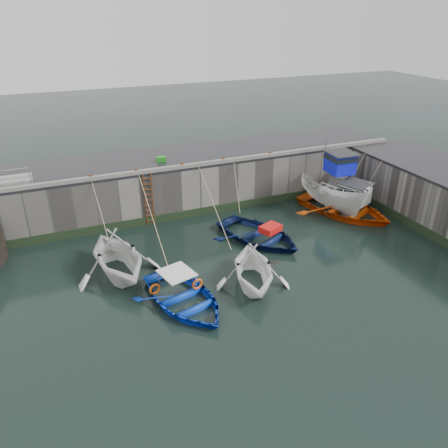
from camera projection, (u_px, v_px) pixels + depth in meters
name	position (u px, v px, depth m)	size (l,w,h in m)	color
ground	(255.00, 313.00, 18.45)	(120.00, 120.00, 0.00)	black
quay_back	(170.00, 182.00, 28.10)	(30.00, 5.00, 3.00)	slate
road_back	(168.00, 158.00, 27.40)	(30.00, 5.00, 0.16)	black
kerb_back	(179.00, 167.00, 25.38)	(30.00, 0.30, 0.20)	slate
algae_back	(183.00, 215.00, 26.56)	(30.00, 0.08, 0.50)	black
algae_right	(426.00, 232.00, 24.51)	(0.08, 15.00, 0.50)	black
ladder	(149.00, 200.00, 25.24)	(0.51, 0.08, 3.20)	#3F1E0F
boat_near_white	(119.00, 274.00, 21.16)	(4.30, 4.98, 2.63)	silver
boat_near_white_rope	(107.00, 241.00, 24.15)	(0.04, 3.43, 3.10)	tan
boat_near_blue	(184.00, 303.00, 19.05)	(3.57, 5.00, 1.04)	#0C3AC1
boat_near_blue_rope	(153.00, 247.00, 23.47)	(0.04, 6.27, 3.10)	tan
boat_near_blacktrim	(252.00, 283.00, 20.42)	(3.74, 4.33, 2.28)	white
boat_near_blacktrim_rope	(212.00, 235.00, 24.74)	(0.04, 6.06, 3.10)	tan
boat_near_navy	(258.00, 239.00, 24.27)	(3.77, 5.28, 1.09)	#0A1743
boat_near_navy_rope	(234.00, 216.00, 27.05)	(0.04, 3.12, 3.10)	tan
boat_far_white	(332.00, 188.00, 27.98)	(3.08, 7.35, 5.79)	silver
boat_far_orange	(344.00, 208.00, 27.12)	(6.43, 7.36, 4.27)	#FF570D
fish_crate	(161.00, 159.00, 26.54)	(0.54, 0.37, 0.28)	#198B1A
railing	(16.00, 179.00, 23.23)	(1.60, 1.05, 1.00)	#A5A8AD
bollard_a	(91.00, 177.00, 23.72)	(0.18, 0.18, 0.28)	#3F1E0F
bollard_b	(136.00, 171.00, 24.58)	(0.18, 0.18, 0.28)	#3F1E0F
bollard_c	(182.00, 165.00, 25.51)	(0.18, 0.18, 0.28)	#3F1E0F
bollard_d	(223.00, 160.00, 26.40)	(0.18, 0.18, 0.28)	#3F1E0F
bollard_e	(270.00, 154.00, 27.50)	(0.18, 0.18, 0.28)	#3F1E0F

